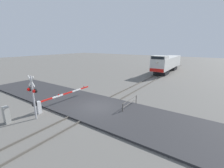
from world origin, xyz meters
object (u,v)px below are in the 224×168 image
object	(u,v)px
crossing_signal	(33,93)
utility_cabinet	(6,115)
locomotive	(167,63)
crossing_gate	(49,102)
guard_railing	(130,102)

from	to	relation	value
crossing_signal	utility_cabinet	xyz separation A→B (m)	(-1.20, -1.73, -1.64)
locomotive	crossing_signal	world-z (taller)	locomotive
locomotive	utility_cabinet	size ratio (longest dim) A/B	10.47
crossing_gate	utility_cabinet	distance (m)	3.62
crossing_gate	utility_cabinet	xyz separation A→B (m)	(-0.42, -3.60, -0.10)
crossing_gate	guard_railing	xyz separation A→B (m)	(6.45, 4.82, -0.19)
crossing_signal	guard_railing	bearing A→B (deg)	49.69
crossing_signal	utility_cabinet	size ratio (longest dim) A/B	2.65
locomotive	guard_railing	distance (m)	23.71
crossing_gate	guard_railing	distance (m)	8.06
crossing_signal	utility_cabinet	bearing A→B (deg)	-124.72
locomotive	guard_railing	world-z (taller)	locomotive
crossing_signal	crossing_gate	size ratio (longest dim) A/B	0.53
utility_cabinet	crossing_gate	bearing A→B (deg)	83.33
locomotive	utility_cabinet	xyz separation A→B (m)	(-4.13, -31.92, -1.38)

